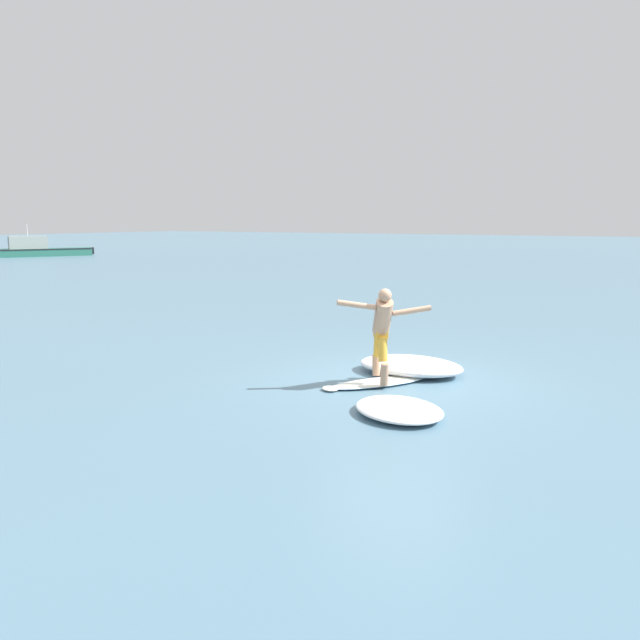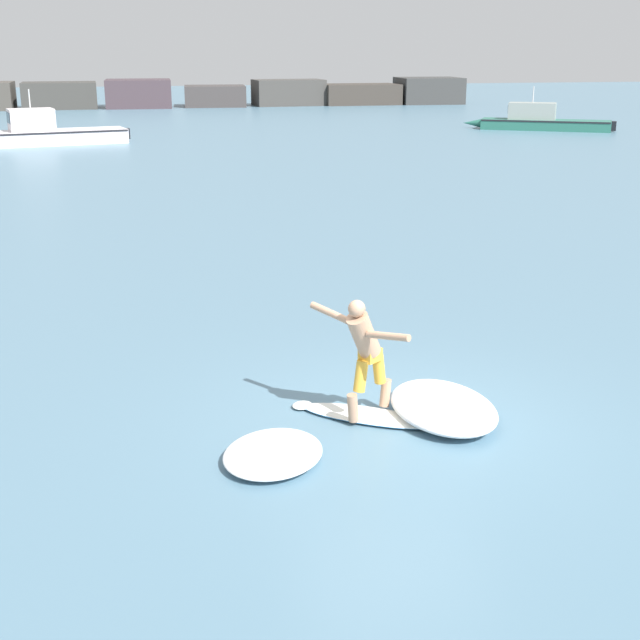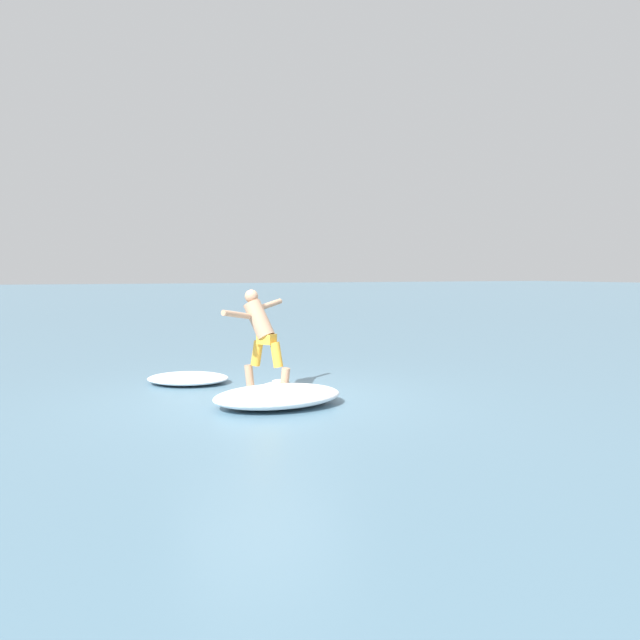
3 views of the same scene
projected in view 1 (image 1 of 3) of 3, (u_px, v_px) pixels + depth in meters
The scene contains 6 objects.
ground_plane at pixel (396, 381), 10.65m from camera, with size 200.00×200.00×0.00m, color slate.
surfboard at pixel (378, 382), 10.41m from camera, with size 1.89×1.50×0.20m.
surfer at pixel (382, 327), 10.16m from camera, with size 1.07×1.29×1.58m.
small_boat_offshore at pixel (35, 249), 46.18m from camera, with size 7.69×5.02×2.40m.
wave_foam_at_tail at pixel (399, 409), 8.75m from camera, with size 1.65×1.76×0.17m.
wave_foam_at_nose at pixel (411, 366), 11.12m from camera, with size 1.34×1.93×0.28m.
Camera 1 is at (-9.59, -4.09, 2.73)m, focal length 35.00 mm.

